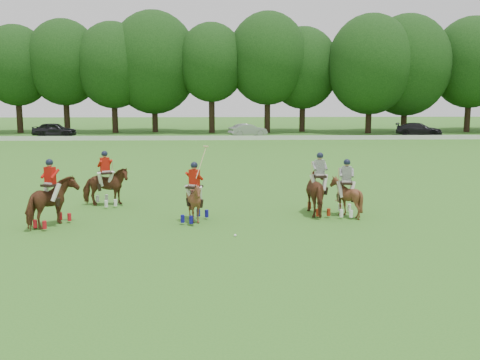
{
  "coord_description": "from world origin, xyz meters",
  "views": [
    {
      "loc": [
        1.06,
        -16.21,
        4.74
      ],
      "look_at": [
        1.78,
        4.2,
        1.4
      ],
      "focal_mm": 40.0,
      "sensor_mm": 36.0,
      "label": 1
    }
  ],
  "objects_px": {
    "car_left": "(54,130)",
    "polo_ball": "(235,235)",
    "car_right": "(419,129)",
    "polo_red_c": "(195,201)",
    "car_mid": "(248,130)",
    "polo_red_a": "(52,202)",
    "polo_stripe_b": "(346,196)",
    "polo_red_b": "(106,186)",
    "polo_stripe_a": "(319,192)"
  },
  "relations": [
    {
      "from": "car_left",
      "to": "polo_ball",
      "type": "distance_m",
      "value": 45.41
    },
    {
      "from": "car_right",
      "to": "polo_red_c",
      "type": "bearing_deg",
      "value": 171.51
    },
    {
      "from": "car_left",
      "to": "car_right",
      "type": "relative_size",
      "value": 0.92
    },
    {
      "from": "car_mid",
      "to": "polo_ball",
      "type": "distance_m",
      "value": 41.53
    },
    {
      "from": "polo_red_a",
      "to": "polo_stripe_b",
      "type": "xyz_separation_m",
      "value": [
        10.88,
        1.25,
        -0.1
      ]
    },
    {
      "from": "car_left",
      "to": "polo_stripe_b",
      "type": "xyz_separation_m",
      "value": [
        22.9,
        -38.56,
        0.01
      ]
    },
    {
      "from": "polo_red_a",
      "to": "polo_ball",
      "type": "height_order",
      "value": "polo_red_a"
    },
    {
      "from": "polo_red_c",
      "to": "polo_ball",
      "type": "relative_size",
      "value": 30.95
    },
    {
      "from": "car_right",
      "to": "polo_ball",
      "type": "bearing_deg",
      "value": 174.34
    },
    {
      "from": "car_mid",
      "to": "polo_red_b",
      "type": "relative_size",
      "value": 1.78
    },
    {
      "from": "car_mid",
      "to": "car_right",
      "type": "xyz_separation_m",
      "value": [
        19.04,
        0.0,
        0.03
      ]
    },
    {
      "from": "car_mid",
      "to": "polo_red_c",
      "type": "distance_m",
      "value": 39.53
    },
    {
      "from": "polo_red_c",
      "to": "polo_ball",
      "type": "height_order",
      "value": "polo_red_c"
    },
    {
      "from": "car_left",
      "to": "polo_red_c",
      "type": "xyz_separation_m",
      "value": [
        17.09,
        -39.33,
        0.02
      ]
    },
    {
      "from": "polo_red_b",
      "to": "polo_stripe_a",
      "type": "bearing_deg",
      "value": -12.3
    },
    {
      "from": "car_right",
      "to": "polo_red_a",
      "type": "distance_m",
      "value": 48.7
    },
    {
      "from": "polo_red_b",
      "to": "polo_red_c",
      "type": "relative_size",
      "value": 0.84
    },
    {
      "from": "car_mid",
      "to": "polo_ball",
      "type": "xyz_separation_m",
      "value": [
        -2.49,
        -41.45,
        -0.64
      ]
    },
    {
      "from": "car_mid",
      "to": "polo_stripe_a",
      "type": "height_order",
      "value": "polo_stripe_a"
    },
    {
      "from": "car_left",
      "to": "car_right",
      "type": "bearing_deg",
      "value": -88.6
    },
    {
      "from": "polo_red_c",
      "to": "polo_stripe_b",
      "type": "relative_size",
      "value": 1.25
    },
    {
      "from": "car_left",
      "to": "polo_red_b",
      "type": "bearing_deg",
      "value": -158.63
    },
    {
      "from": "polo_red_b",
      "to": "car_left",
      "type": "bearing_deg",
      "value": 109.97
    },
    {
      "from": "car_mid",
      "to": "polo_red_b",
      "type": "distance_m",
      "value": 37.16
    },
    {
      "from": "polo_stripe_a",
      "to": "polo_stripe_b",
      "type": "relative_size",
      "value": 1.1
    },
    {
      "from": "car_mid",
      "to": "polo_red_b",
      "type": "xyz_separation_m",
      "value": [
        -7.83,
        -36.33,
        0.15
      ]
    },
    {
      "from": "car_right",
      "to": "polo_red_b",
      "type": "bearing_deg",
      "value": 165.31
    },
    {
      "from": "car_right",
      "to": "polo_red_c",
      "type": "distance_m",
      "value": 45.55
    },
    {
      "from": "polo_red_a",
      "to": "polo_ball",
      "type": "xyz_separation_m",
      "value": [
        6.51,
        -1.64,
        -0.85
      ]
    },
    {
      "from": "polo_red_b",
      "to": "polo_stripe_b",
      "type": "relative_size",
      "value": 1.05
    },
    {
      "from": "car_mid",
      "to": "polo_ball",
      "type": "bearing_deg",
      "value": 156.94
    },
    {
      "from": "car_left",
      "to": "polo_red_c",
      "type": "height_order",
      "value": "polo_red_c"
    },
    {
      "from": "polo_red_c",
      "to": "polo_stripe_b",
      "type": "height_order",
      "value": "polo_red_c"
    },
    {
      "from": "polo_red_b",
      "to": "polo_stripe_a",
      "type": "height_order",
      "value": "polo_stripe_a"
    },
    {
      "from": "polo_stripe_a",
      "to": "polo_red_c",
      "type": "bearing_deg",
      "value": -167.13
    },
    {
      "from": "polo_stripe_a",
      "to": "polo_ball",
      "type": "xyz_separation_m",
      "value": [
        -3.38,
        -3.22,
        -0.86
      ]
    },
    {
      "from": "polo_red_b",
      "to": "polo_red_c",
      "type": "height_order",
      "value": "polo_red_c"
    },
    {
      "from": "car_left",
      "to": "car_mid",
      "type": "distance_m",
      "value": 21.03
    },
    {
      "from": "polo_stripe_b",
      "to": "polo_ball",
      "type": "distance_m",
      "value": 5.29
    },
    {
      "from": "polo_red_b",
      "to": "polo_ball",
      "type": "xyz_separation_m",
      "value": [
        5.33,
        -5.12,
        -0.8
      ]
    },
    {
      "from": "car_mid",
      "to": "polo_red_c",
      "type": "bearing_deg",
      "value": 154.67
    },
    {
      "from": "polo_red_a",
      "to": "polo_red_b",
      "type": "xyz_separation_m",
      "value": [
        1.18,
        3.48,
        -0.05
      ]
    },
    {
      "from": "car_left",
      "to": "polo_stripe_a",
      "type": "height_order",
      "value": "polo_stripe_a"
    },
    {
      "from": "polo_red_b",
      "to": "polo_stripe_b",
      "type": "height_order",
      "value": "polo_red_b"
    },
    {
      "from": "polo_red_a",
      "to": "polo_ball",
      "type": "relative_size",
      "value": 27.03
    },
    {
      "from": "car_mid",
      "to": "polo_ball",
      "type": "relative_size",
      "value": 46.33
    },
    {
      "from": "polo_red_a",
      "to": "polo_stripe_a",
      "type": "height_order",
      "value": "polo_stripe_a"
    },
    {
      "from": "polo_stripe_a",
      "to": "polo_stripe_b",
      "type": "distance_m",
      "value": 1.05
    },
    {
      "from": "polo_red_c",
      "to": "polo_stripe_a",
      "type": "height_order",
      "value": "polo_red_c"
    },
    {
      "from": "polo_red_a",
      "to": "polo_red_c",
      "type": "height_order",
      "value": "polo_red_c"
    }
  ]
}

